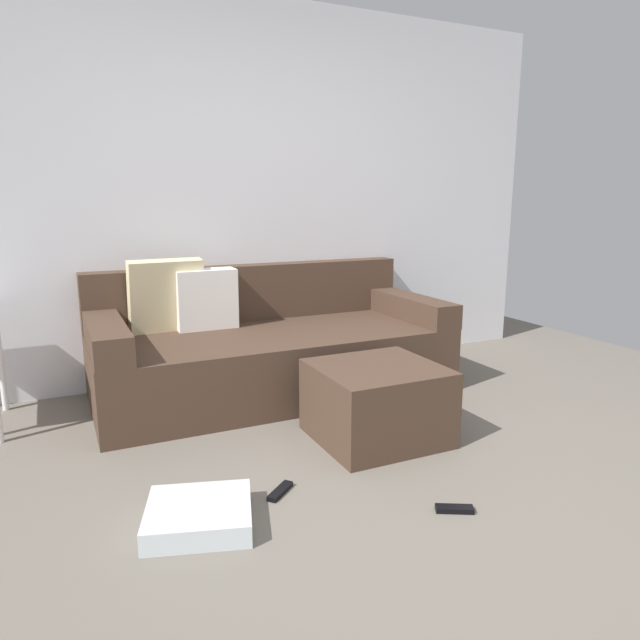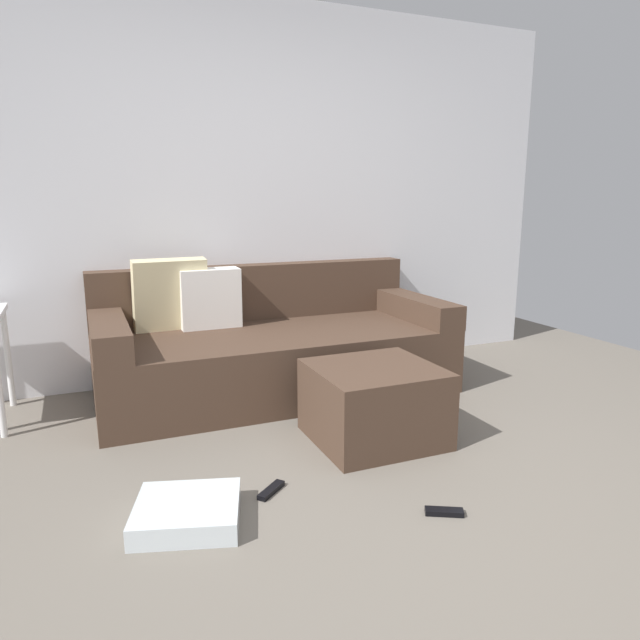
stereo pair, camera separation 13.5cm
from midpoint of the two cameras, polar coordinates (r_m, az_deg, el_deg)
name	(u,v)px [view 1 (the left image)]	position (r m, az deg, el deg)	size (l,w,h in m)	color
ground_plane	(432,525)	(2.43, 9.38, -19.43)	(6.31, 6.31, 0.00)	#6B6359
wall_back	(243,193)	(4.17, -8.58, 12.30)	(4.85, 0.10, 2.58)	silver
couch_sectional	(268,348)	(3.83, -6.18, -2.80)	(2.25, 1.00, 0.89)	#473326
ottoman	(377,402)	(3.09, 4.40, -8.15)	(0.64, 0.61, 0.40)	#473326
storage_bin	(199,515)	(2.44, -13.55, -18.31)	(0.41, 0.37, 0.09)	silver
remote_near_ottoman	(454,509)	(2.53, 11.62, -17.88)	(0.15, 0.05, 0.02)	black
remote_by_storage_bin	(280,491)	(2.62, -5.51, -16.54)	(0.17, 0.04, 0.02)	black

